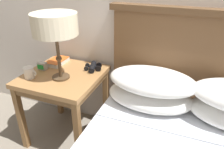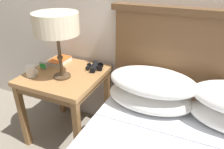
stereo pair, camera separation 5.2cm
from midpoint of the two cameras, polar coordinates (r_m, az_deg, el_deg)
The scene contains 6 objects.
nightstand at distance 1.79m, azimuth -13.34°, elevation -2.22°, with size 0.58×0.58×0.61m.
table_lamp at distance 1.56m, azimuth -15.65°, elevation 12.19°, with size 0.31×0.31×0.48m.
book_on_nightstand at distance 1.94m, azimuth -14.88°, elevation 3.29°, with size 0.13×0.20×0.04m.
binoculars_pair at distance 1.78m, azimuth -5.86°, elevation 1.97°, with size 0.15×0.16×0.05m.
coffee_mug at distance 1.75m, azimuth -21.58°, elevation 0.43°, with size 0.10×0.08×0.08m.
alarm_clock at distance 1.86m, azimuth -18.55°, elevation 2.12°, with size 0.07×0.05×0.06m.
Camera 1 is at (0.43, -0.63, 1.38)m, focal length 35.00 mm.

